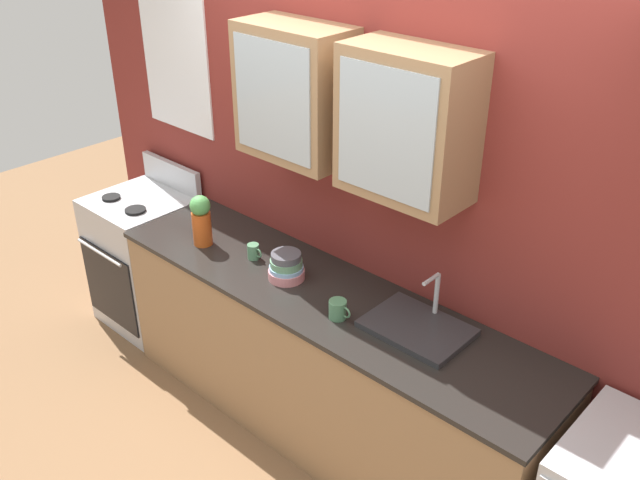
{
  "coord_description": "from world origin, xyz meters",
  "views": [
    {
      "loc": [
        2.03,
        -2.22,
        2.91
      ],
      "look_at": [
        -0.02,
        0.0,
        1.24
      ],
      "focal_mm": 39.05,
      "sensor_mm": 36.0,
      "label": 1
    }
  ],
  "objects": [
    {
      "name": "ground_plane",
      "position": [
        0.0,
        0.0,
        0.0
      ],
      "size": [
        10.0,
        10.0,
        0.0
      ],
      "primitive_type": "plane",
      "color": "brown"
    },
    {
      "name": "back_wall_unit",
      "position": [
        -0.01,
        0.34,
        1.45
      ],
      "size": [
        4.59,
        0.42,
        2.73
      ],
      "color": "maroon",
      "rests_on": "ground_plane"
    },
    {
      "name": "counter",
      "position": [
        0.0,
        0.0,
        0.47
      ],
      "size": [
        2.66,
        0.66,
        0.93
      ],
      "color": "#93704C",
      "rests_on": "ground_plane"
    },
    {
      "name": "stove_range",
      "position": [
        -1.66,
        -0.0,
        0.47
      ],
      "size": [
        0.62,
        0.65,
        1.11
      ],
      "color": "silver",
      "rests_on": "ground_plane"
    },
    {
      "name": "sink_faucet",
      "position": [
        0.54,
        0.07,
        0.95
      ],
      "size": [
        0.49,
        0.35,
        0.26
      ],
      "color": "#2D2D30",
      "rests_on": "counter"
    },
    {
      "name": "bowl_stack",
      "position": [
        -0.25,
        -0.02,
        1.0
      ],
      "size": [
        0.2,
        0.2,
        0.15
      ],
      "color": "#D87F84",
      "rests_on": "counter"
    },
    {
      "name": "vase",
      "position": [
        -0.87,
        -0.09,
        1.09
      ],
      "size": [
        0.12,
        0.12,
        0.31
      ],
      "color": "#BF4C19",
      "rests_on": "counter"
    },
    {
      "name": "cup_near_sink",
      "position": [
        0.2,
        -0.11,
        0.98
      ],
      "size": [
        0.13,
        0.09,
        0.1
      ],
      "color": "#4C7F59",
      "rests_on": "counter"
    },
    {
      "name": "cup_near_bowls",
      "position": [
        -0.53,
        0.0,
        0.97
      ],
      "size": [
        0.1,
        0.07,
        0.09
      ],
      "color": "#4C7F59",
      "rests_on": "counter"
    }
  ]
}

